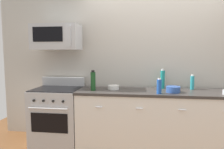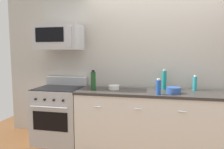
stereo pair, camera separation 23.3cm
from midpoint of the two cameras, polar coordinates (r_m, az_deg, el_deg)
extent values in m
plane|color=brown|center=(3.47, 10.60, -19.66)|extent=(6.73, 6.73, 0.00)
cube|color=#B7B2A8|center=(3.54, 10.68, 3.55)|extent=(5.61, 0.10, 2.70)
cube|color=white|center=(3.30, 10.75, -12.76)|extent=(2.49, 0.62, 0.88)
cube|color=#383330|center=(3.18, 10.92, -4.89)|extent=(2.52, 0.65, 0.04)
cylinder|color=silver|center=(2.98, -5.94, -9.08)|extent=(0.10, 0.02, 0.02)
cylinder|color=silver|center=(2.91, 5.42, -9.48)|extent=(0.10, 0.02, 0.02)
cylinder|color=silver|center=(2.94, 16.94, -9.52)|extent=(0.10, 0.02, 0.02)
cube|color=#B7BABF|center=(3.59, -16.81, -11.10)|extent=(0.76, 0.64, 0.91)
cube|color=black|center=(3.32, -19.16, -12.72)|extent=(0.58, 0.01, 0.30)
cylinder|color=#B7BABF|center=(3.22, -19.55, -9.01)|extent=(0.61, 0.02, 0.02)
cube|color=#B7BABF|center=(3.74, -15.23, -1.97)|extent=(0.76, 0.06, 0.16)
cube|color=black|center=(3.49, -17.04, -3.83)|extent=(0.73, 0.61, 0.01)
cylinder|color=black|center=(3.33, -22.97, -6.73)|extent=(0.04, 0.02, 0.04)
cylinder|color=black|center=(3.25, -20.64, -6.92)|extent=(0.04, 0.02, 0.04)
cylinder|color=black|center=(3.18, -18.21, -7.11)|extent=(0.04, 0.02, 0.04)
cylinder|color=black|center=(3.12, -15.67, -7.29)|extent=(0.04, 0.02, 0.04)
cube|color=#B7BABF|center=(3.49, -17.13, 9.93)|extent=(0.74, 0.40, 0.40)
cube|color=black|center=(3.33, -19.57, 10.59)|extent=(0.48, 0.01, 0.22)
cube|color=#B7BABF|center=(3.17, -13.83, 10.43)|extent=(0.02, 0.04, 0.30)
cylinder|color=teal|center=(3.43, 19.75, -2.18)|extent=(0.06, 0.06, 0.22)
cylinder|color=white|center=(3.42, 19.83, -0.21)|extent=(0.04, 0.04, 0.02)
cylinder|color=#1E4CA5|center=(2.94, 10.86, -3.37)|extent=(0.07, 0.07, 0.20)
cylinder|color=silver|center=(2.93, 10.91, -1.20)|extent=(0.04, 0.04, 0.02)
cylinder|color=#197F7A|center=(3.38, 12.06, -1.42)|extent=(0.07, 0.07, 0.29)
cylinder|color=beige|center=(3.37, 12.12, 1.29)|extent=(0.05, 0.05, 0.03)
cylinder|color=#19471E|center=(3.17, -7.42, -1.90)|extent=(0.08, 0.08, 0.28)
cylinder|color=black|center=(3.16, -7.46, 0.91)|extent=(0.05, 0.05, 0.03)
cylinder|color=#2D519E|center=(3.10, 14.70, -4.06)|extent=(0.21, 0.21, 0.09)
torus|color=#2D519E|center=(3.10, 14.72, -3.36)|extent=(0.21, 0.21, 0.01)
cylinder|color=#2D519E|center=(3.11, 14.68, -4.74)|extent=(0.11, 0.11, 0.01)
cylinder|color=white|center=(3.25, -1.66, -3.60)|extent=(0.18, 0.18, 0.07)
torus|color=white|center=(3.25, -1.66, -3.11)|extent=(0.18, 0.18, 0.01)
cylinder|color=white|center=(3.26, -1.65, -4.09)|extent=(0.10, 0.10, 0.01)
camera|label=1|loc=(0.12, -92.13, -0.23)|focal=32.67mm
camera|label=2|loc=(0.12, 87.87, 0.23)|focal=32.67mm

